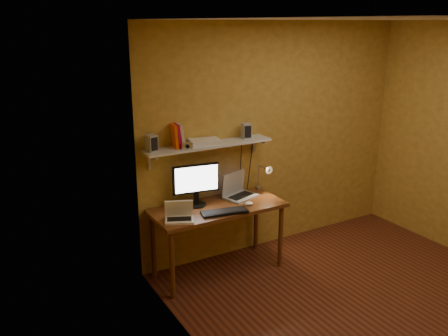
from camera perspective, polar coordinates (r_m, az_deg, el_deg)
room at (r=4.37m, az=18.70°, el=-0.78°), size 3.44×3.24×2.64m
desk at (r=4.96m, az=-0.71°, el=-5.54°), size 1.40×0.60×0.75m
wall_shelf at (r=4.90m, az=-1.85°, el=2.75°), size 1.40×0.25×0.21m
monitor at (r=4.87m, az=-3.40°, el=-1.77°), size 0.49×0.24×0.44m
laptop at (r=5.17m, az=1.62°, el=-2.70°), size 0.41×0.35×0.27m
netbook at (r=4.60m, az=-5.42°, el=-5.60°), size 0.33×0.29×0.20m
keyboard at (r=4.75m, az=0.06°, el=-5.32°), size 0.49×0.25×0.02m
mouse at (r=4.95m, az=3.01°, el=-4.30°), size 0.09×0.06×0.03m
desk_lamp at (r=5.28m, az=4.87°, el=-0.74°), size 0.09×0.23×0.38m
speaker_left at (r=4.63m, az=-8.71°, el=2.96°), size 0.11×0.11×0.16m
speaker_right at (r=5.11m, az=2.69°, el=4.48°), size 0.10×0.10×0.16m
books at (r=4.75m, az=-5.61°, el=3.88°), size 0.14×0.17×0.24m
shelf_camera at (r=4.69m, az=-4.43°, el=2.66°), size 0.11×0.07×0.06m
router at (r=4.87m, az=-2.36°, el=3.17°), size 0.34×0.26×0.05m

